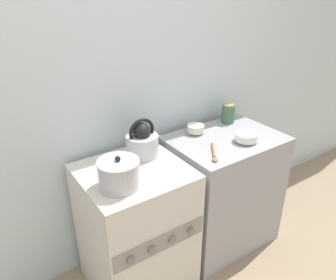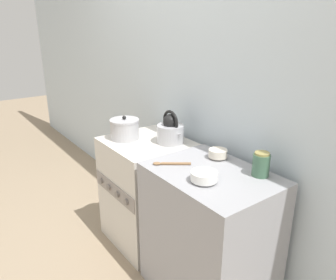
# 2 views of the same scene
# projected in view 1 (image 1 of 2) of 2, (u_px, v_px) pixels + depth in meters

# --- Properties ---
(wall_back) EXTENTS (7.00, 0.06, 2.50)m
(wall_back) POSITION_uv_depth(u_px,v_px,m) (101.00, 81.00, 1.87)
(wall_back) COLOR silver
(wall_back) RESTS_ON ground_plane
(stove) EXTENTS (0.59, 0.57, 0.82)m
(stove) POSITION_uv_depth(u_px,v_px,m) (136.00, 228.00, 1.99)
(stove) COLOR beige
(stove) RESTS_ON ground_plane
(counter) EXTENTS (0.73, 0.54, 0.84)m
(counter) POSITION_uv_depth(u_px,v_px,m) (222.00, 191.00, 2.33)
(counter) COLOR #99999E
(counter) RESTS_ON ground_plane
(kettle) EXTENTS (0.23, 0.19, 0.24)m
(kettle) POSITION_uv_depth(u_px,v_px,m) (142.00, 142.00, 1.92)
(kettle) COLOR #B2B2B7
(kettle) RESTS_ON stove
(cooking_pot) EXTENTS (0.21, 0.21, 0.18)m
(cooking_pot) POSITION_uv_depth(u_px,v_px,m) (119.00, 174.00, 1.63)
(cooking_pot) COLOR #B2B2B7
(cooking_pot) RESTS_ON stove
(enamel_bowl) EXTENTS (0.14, 0.14, 0.06)m
(enamel_bowl) POSITION_uv_depth(u_px,v_px,m) (246.00, 137.00, 2.07)
(enamel_bowl) COLOR white
(enamel_bowl) RESTS_ON counter
(small_ceramic_bowl) EXTENTS (0.11, 0.11, 0.06)m
(small_ceramic_bowl) POSITION_uv_depth(u_px,v_px,m) (196.00, 129.00, 2.19)
(small_ceramic_bowl) COLOR beige
(small_ceramic_bowl) RESTS_ON counter
(storage_jar) EXTENTS (0.09, 0.09, 0.14)m
(storage_jar) POSITION_uv_depth(u_px,v_px,m) (228.00, 114.00, 2.34)
(storage_jar) COLOR #3F664C
(storage_jar) RESTS_ON counter
(wooden_spoon) EXTENTS (0.15, 0.19, 0.02)m
(wooden_spoon) POSITION_uv_depth(u_px,v_px,m) (214.00, 154.00, 1.93)
(wooden_spoon) COLOR olive
(wooden_spoon) RESTS_ON counter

